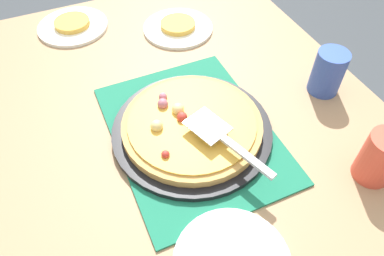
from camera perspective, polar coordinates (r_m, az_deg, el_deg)
ground_plane at (r=1.52m, az=0.00°, el=-19.30°), size 8.00×8.00×0.00m
dining_table at (r=0.96m, az=0.00°, el=-5.07°), size 1.40×1.00×0.75m
placemat at (r=0.87m, az=0.00°, el=-0.73°), size 0.48×0.36×0.01m
pizza_pan at (r=0.86m, az=0.00°, el=-0.30°), size 0.38×0.38×0.01m
pizza at (r=0.85m, az=-0.08°, el=0.61°), size 0.33×0.33×0.05m
plate_near_left at (r=1.19m, az=-2.22°, el=15.48°), size 0.22×0.22×0.01m
plate_far_right at (r=1.26m, az=-18.26°, el=14.99°), size 0.22×0.22×0.01m
served_slice_left at (r=1.19m, az=-2.24°, el=16.00°), size 0.11×0.11×0.02m
served_slice_right at (r=1.25m, az=-18.40°, el=15.47°), size 0.11×0.11×0.02m
cup_near at (r=0.85m, az=27.51°, el=-4.18°), size 0.08×0.08×0.12m
cup_far at (r=1.00m, az=20.60°, el=8.27°), size 0.08×0.08×0.12m
pizza_server at (r=0.77m, az=4.97°, el=-1.58°), size 0.23×0.12×0.01m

